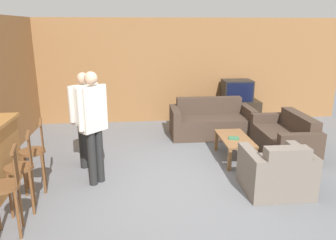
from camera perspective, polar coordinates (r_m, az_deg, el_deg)
The scene contains 14 objects.
ground_plane at distance 5.17m, azimuth 2.27°, elevation -11.56°, with size 24.00×24.00×0.00m, color slate.
wall_back at distance 8.38m, azimuth -1.08°, elevation 8.51°, with size 9.40×0.08×2.60m.
bar_chair_near at distance 4.28m, azimuth -26.39°, elevation -11.20°, with size 0.44×0.44×1.09m.
bar_chair_mid at distance 4.72m, azimuth -24.23°, elevation -8.41°, with size 0.44×0.44×1.09m.
bar_chair_far at distance 5.22m, azimuth -22.31°, elevation -5.87°, with size 0.44×0.44×1.09m.
couch_far at distance 7.47m, azimuth 7.49°, elevation -0.39°, with size 1.82×0.88×0.82m.
armchair_near at distance 5.17m, azimuth 18.36°, elevation -8.70°, with size 0.93×0.83×0.80m.
loveseat_right at distance 6.70m, azimuth 19.71°, elevation -3.17°, with size 0.81×1.51×0.79m.
coffee_table at distance 6.16m, azimuth 11.54°, elevation -3.57°, with size 0.52×1.04×0.43m.
tv_unit at distance 8.54m, azimuth 11.69°, elevation 1.40°, with size 1.17×0.56×0.58m.
tv at distance 8.41m, azimuth 11.91°, elevation 5.05°, with size 0.72×0.52×0.53m.
book_on_table at distance 6.06m, azimuth 11.39°, elevation -3.12°, with size 0.21×0.19×0.02m.
person_by_window at distance 5.76m, azimuth -14.25°, elevation 0.84°, with size 0.46×0.47×1.66m.
person_by_counter at distance 5.06m, azimuth -12.85°, elevation -0.28°, with size 0.41×0.42×1.77m.
Camera 1 is at (-0.64, -4.54, 2.39)m, focal length 35.00 mm.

